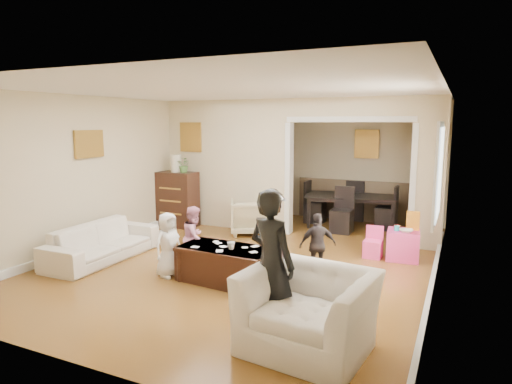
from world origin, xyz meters
The scene contains 27 objects.
floor centered at (0.00, 0.00, 0.00)m, with size 7.00×7.00×0.00m, color #956026.
partition_left centered at (-1.38, 1.80, 1.30)m, with size 2.75×0.18×2.60m, color #C7B992.
partition_right centered at (2.48, 1.80, 1.30)m, with size 0.55×0.18×2.60m, color #C7B992.
partition_header centered at (1.10, 1.80, 2.42)m, with size 2.22×0.18×0.35m, color #C7B992.
window_pane centered at (2.73, -0.40, 1.55)m, with size 0.03×0.95×1.10m, color white.
framed_art_partition centered at (-2.20, 1.70, 1.85)m, with size 0.45×0.03×0.55m, color brown.
framed_art_sofa_wall centered at (-2.71, -0.60, 1.80)m, with size 0.03×0.55×0.40m, color brown.
framed_art_alcove centered at (1.10, 3.44, 1.70)m, with size 0.45×0.03×0.55m, color brown.
sofa centered at (-2.11, -1.03, 0.28)m, with size 1.94×0.76×0.57m, color white.
armchair_back centered at (-0.73, 1.45, 0.33)m, with size 0.71×0.73×0.66m, color tan.
armchair_front centered at (1.74, -2.35, 0.38)m, with size 1.17×1.03×0.76m, color white.
dresser centered at (-2.37, 1.39, 0.57)m, with size 0.83×0.47×1.14m, color black.
table_lamp centered at (-2.37, 1.39, 1.32)m, with size 0.22×0.22×0.36m, color beige.
potted_plant centered at (-2.17, 1.39, 1.30)m, with size 0.28×0.24×0.31m, color #4E7936.
coffee_table centered at (0.16, -1.08, 0.24)m, with size 1.29×0.65×0.49m, color #331810.
coffee_cup centered at (0.26, -1.13, 0.53)m, with size 0.10×0.10×0.10m, color silver.
play_table centered at (2.21, 0.98, 0.23)m, with size 0.49×0.49×0.47m, color #FF439F.
cereal_box centered at (2.33, 1.08, 0.62)m, with size 0.20×0.07×0.30m, color yellow.
cyan_cup centered at (2.11, 0.93, 0.51)m, with size 0.08×0.08×0.08m, color #29CDC8.
toy_block centered at (2.09, 1.10, 0.49)m, with size 0.08×0.06×0.05m, color red.
play_bowl centered at (2.26, 0.86, 0.49)m, with size 0.21×0.21×0.05m, color white.
dining_table centered at (0.90, 2.93, 0.32)m, with size 1.84×1.03×0.65m, color black.
adult_person centered at (1.31, -2.25, 0.76)m, with size 0.56×0.37×1.53m, color black.
child_kneel_a centered at (-0.69, -1.23, 0.46)m, with size 0.45×0.29×0.92m, color white.
child_kneel_b centered at (-0.54, -0.78, 0.47)m, with size 0.46×0.36×0.94m, color pink.
child_toddler centered at (1.21, -0.33, 0.45)m, with size 0.53×0.22×0.90m, color black.
craft_papers centered at (0.16, -1.07, 0.49)m, with size 0.93×0.53×0.00m.
Camera 1 is at (2.97, -6.19, 2.16)m, focal length 31.18 mm.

